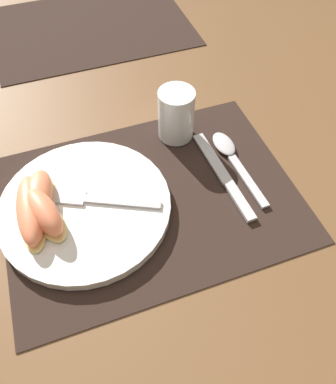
{
  "coord_description": "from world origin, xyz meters",
  "views": [
    {
      "loc": [
        -0.09,
        -0.35,
        0.5
      ],
      "look_at": [
        0.02,
        -0.01,
        0.02
      ],
      "focal_mm": 35.0,
      "sensor_mm": 36.0,
      "label": 1
    }
  ],
  "objects_px": {
    "plate": "(85,207)",
    "fork": "(90,199)",
    "spoon": "(230,153)",
    "citrus_wedge_2": "(45,215)",
    "citrus_wedge_1": "(31,210)",
    "juice_glass": "(176,117)",
    "citrus_wedge_0": "(38,198)",
    "knife": "(224,176)"
  },
  "relations": [
    {
      "from": "plate",
      "to": "fork",
      "type": "xyz_separation_m",
      "value": [
        0.01,
        0.0,
        0.01
      ]
    },
    {
      "from": "spoon",
      "to": "citrus_wedge_2",
      "type": "xyz_separation_m",
      "value": [
        -0.32,
        -0.05,
        0.03
      ]
    },
    {
      "from": "plate",
      "to": "citrus_wedge_2",
      "type": "height_order",
      "value": "citrus_wedge_2"
    },
    {
      "from": "citrus_wedge_1",
      "to": "juice_glass",
      "type": "bearing_deg",
      "value": 21.92
    },
    {
      "from": "plate",
      "to": "citrus_wedge_2",
      "type": "relative_size",
      "value": 2.5
    },
    {
      "from": "juice_glass",
      "to": "plate",
      "type": "bearing_deg",
      "value": -150.0
    },
    {
      "from": "fork",
      "to": "citrus_wedge_0",
      "type": "bearing_deg",
      "value": 165.58
    },
    {
      "from": "plate",
      "to": "citrus_wedge_0",
      "type": "bearing_deg",
      "value": 159.92
    },
    {
      "from": "juice_glass",
      "to": "citrus_wedge_2",
      "type": "relative_size",
      "value": 0.88
    },
    {
      "from": "juice_glass",
      "to": "citrus_wedge_0",
      "type": "bearing_deg",
      "value": -161.06
    },
    {
      "from": "plate",
      "to": "knife",
      "type": "height_order",
      "value": "plate"
    },
    {
      "from": "knife",
      "to": "fork",
      "type": "bearing_deg",
      "value": 175.45
    },
    {
      "from": "knife",
      "to": "citrus_wedge_2",
      "type": "distance_m",
      "value": 0.29
    },
    {
      "from": "plate",
      "to": "spoon",
      "type": "bearing_deg",
      "value": 6.45
    },
    {
      "from": "citrus_wedge_0",
      "to": "spoon",
      "type": "bearing_deg",
      "value": 1.15
    },
    {
      "from": "citrus_wedge_0",
      "to": "fork",
      "type": "bearing_deg",
      "value": -14.42
    },
    {
      "from": "spoon",
      "to": "fork",
      "type": "bearing_deg",
      "value": -174.22
    },
    {
      "from": "fork",
      "to": "knife",
      "type": "bearing_deg",
      "value": -4.55
    },
    {
      "from": "knife",
      "to": "citrus_wedge_1",
      "type": "xyz_separation_m",
      "value": [
        -0.31,
        0.02,
        0.03
      ]
    },
    {
      "from": "plate",
      "to": "citrus_wedge_2",
      "type": "xyz_separation_m",
      "value": [
        -0.06,
        -0.02,
        0.03
      ]
    },
    {
      "from": "spoon",
      "to": "citrus_wedge_1",
      "type": "relative_size",
      "value": 1.3
    },
    {
      "from": "citrus_wedge_0",
      "to": "citrus_wedge_2",
      "type": "xyz_separation_m",
      "value": [
        0.01,
        -0.04,
        0.0
      ]
    },
    {
      "from": "knife",
      "to": "spoon",
      "type": "height_order",
      "value": "spoon"
    },
    {
      "from": "citrus_wedge_0",
      "to": "citrus_wedge_1",
      "type": "distance_m",
      "value": 0.02
    },
    {
      "from": "spoon",
      "to": "citrus_wedge_2",
      "type": "distance_m",
      "value": 0.33
    },
    {
      "from": "knife",
      "to": "citrus_wedge_2",
      "type": "relative_size",
      "value": 1.87
    },
    {
      "from": "citrus_wedge_2",
      "to": "fork",
      "type": "bearing_deg",
      "value": 15.71
    },
    {
      "from": "fork",
      "to": "citrus_wedge_0",
      "type": "relative_size",
      "value": 1.57
    },
    {
      "from": "fork",
      "to": "citrus_wedge_2",
      "type": "relative_size",
      "value": 1.69
    },
    {
      "from": "juice_glass",
      "to": "citrus_wedge_1",
      "type": "height_order",
      "value": "juice_glass"
    },
    {
      "from": "plate",
      "to": "spoon",
      "type": "height_order",
      "value": "plate"
    },
    {
      "from": "plate",
      "to": "knife",
      "type": "bearing_deg",
      "value": -3.32
    },
    {
      "from": "plate",
      "to": "citrus_wedge_1",
      "type": "height_order",
      "value": "citrus_wedge_1"
    },
    {
      "from": "citrus_wedge_1",
      "to": "fork",
      "type": "bearing_deg",
      "value": 0.81
    },
    {
      "from": "spoon",
      "to": "citrus_wedge_2",
      "type": "height_order",
      "value": "citrus_wedge_2"
    },
    {
      "from": "juice_glass",
      "to": "citrus_wedge_0",
      "type": "relative_size",
      "value": 0.81
    },
    {
      "from": "plate",
      "to": "fork",
      "type": "distance_m",
      "value": 0.02
    },
    {
      "from": "knife",
      "to": "citrus_wedge_1",
      "type": "relative_size",
      "value": 1.48
    },
    {
      "from": "plate",
      "to": "citrus_wedge_0",
      "type": "distance_m",
      "value": 0.07
    },
    {
      "from": "plate",
      "to": "juice_glass",
      "type": "bearing_deg",
      "value": 30.0
    },
    {
      "from": "knife",
      "to": "fork",
      "type": "xyz_separation_m",
      "value": [
        -0.22,
        0.02,
        0.02
      ]
    },
    {
      "from": "knife",
      "to": "fork",
      "type": "distance_m",
      "value": 0.22
    }
  ]
}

